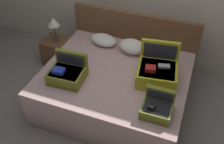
{
  "coord_description": "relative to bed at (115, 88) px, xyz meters",
  "views": [
    {
      "loc": [
        0.88,
        -2.05,
        2.76
      ],
      "look_at": [
        0.0,
        0.28,
        0.67
      ],
      "focal_mm": 41.35,
      "sensor_mm": 36.0,
      "label": 1
    }
  ],
  "objects": [
    {
      "name": "headboard",
      "position": [
        0.0,
        0.84,
        0.23
      ],
      "size": [
        1.94,
        0.08,
        1.02
      ],
      "primitive_type": "cube",
      "color": "brown",
      "rests_on": "ground"
    },
    {
      "name": "hard_case_large",
      "position": [
        0.54,
        0.06,
        0.41
      ],
      "size": [
        0.55,
        0.55,
        0.44
      ],
      "rotation": [
        0.0,
        0.0,
        0.15
      ],
      "color": "gold",
      "rests_on": "bed"
    },
    {
      "name": "pillow_near_headboard",
      "position": [
        0.07,
        0.52,
        0.38
      ],
      "size": [
        0.42,
        0.34,
        0.19
      ],
      "primitive_type": "ellipsoid",
      "rotation": [
        0.0,
        0.0,
        -0.13
      ],
      "color": "white",
      "rests_on": "bed"
    },
    {
      "name": "pillow_center_head",
      "position": [
        -0.39,
        0.56,
        0.36
      ],
      "size": [
        0.46,
        0.35,
        0.15
      ],
      "primitive_type": "ellipsoid",
      "rotation": [
        0.0,
        0.0,
        -0.2
      ],
      "color": "white",
      "rests_on": "bed"
    },
    {
      "name": "table_lamp",
      "position": [
        -1.23,
        0.55,
        0.49
      ],
      "size": [
        0.18,
        0.18,
        0.4
      ],
      "color": "#3F3833",
      "rests_on": "nightstand"
    },
    {
      "name": "hard_case_medium",
      "position": [
        -0.52,
        -0.34,
        0.39
      ],
      "size": [
        0.45,
        0.4,
        0.32
      ],
      "rotation": [
        0.0,
        0.0,
        0.06
      ],
      "color": "olive",
      "rests_on": "bed"
    },
    {
      "name": "nightstand",
      "position": [
        -1.23,
        0.55,
        -0.06
      ],
      "size": [
        0.44,
        0.4,
        0.45
      ],
      "primitive_type": "cube",
      "color": "brown",
      "rests_on": "ground"
    },
    {
      "name": "ground_plane",
      "position": [
        0.0,
        -0.4,
        -0.28
      ],
      "size": [
        12.0,
        12.0,
        0.0
      ],
      "primitive_type": "plane",
      "color": "gray"
    },
    {
      "name": "hard_case_small",
      "position": [
        0.67,
        -0.49,
        0.37
      ],
      "size": [
        0.33,
        0.32,
        0.26
      ],
      "rotation": [
        0.0,
        0.0,
        0.01
      ],
      "color": "olive",
      "rests_on": "bed"
    },
    {
      "name": "bed",
      "position": [
        0.0,
        0.0,
        0.0
      ],
      "size": [
        1.9,
        1.6,
        0.57
      ],
      "primitive_type": "cube",
      "color": "#BC9993",
      "rests_on": "ground"
    }
  ]
}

